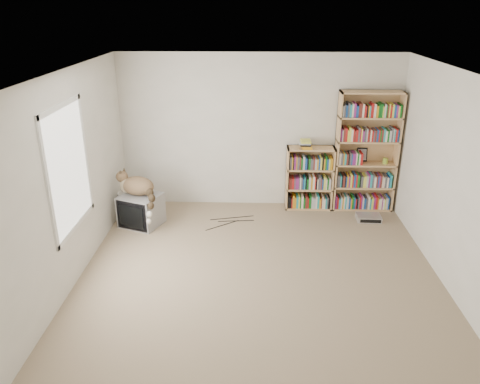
{
  "coord_description": "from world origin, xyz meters",
  "views": [
    {
      "loc": [
        -0.08,
        -4.88,
        3.19
      ],
      "look_at": [
        -0.26,
        1.0,
        0.81
      ],
      "focal_mm": 35.0,
      "sensor_mm": 36.0,
      "label": 1
    }
  ],
  "objects_px": {
    "bookcase_tall": "(366,155)",
    "dvd_player": "(368,218)",
    "crt_tv": "(141,210)",
    "cat": "(139,190)",
    "bookcase_short": "(309,180)"
  },
  "relations": [
    {
      "from": "crt_tv",
      "to": "bookcase_tall",
      "type": "height_order",
      "value": "bookcase_tall"
    },
    {
      "from": "dvd_player",
      "to": "cat",
      "type": "bearing_deg",
      "value": -173.49
    },
    {
      "from": "crt_tv",
      "to": "cat",
      "type": "relative_size",
      "value": 0.97
    },
    {
      "from": "bookcase_tall",
      "to": "crt_tv",
      "type": "bearing_deg",
      "value": -167.87
    },
    {
      "from": "cat",
      "to": "dvd_player",
      "type": "distance_m",
      "value": 3.59
    },
    {
      "from": "cat",
      "to": "dvd_player",
      "type": "height_order",
      "value": "cat"
    },
    {
      "from": "bookcase_tall",
      "to": "bookcase_short",
      "type": "height_order",
      "value": "bookcase_tall"
    },
    {
      "from": "dvd_player",
      "to": "crt_tv",
      "type": "bearing_deg",
      "value": -174.01
    },
    {
      "from": "bookcase_tall",
      "to": "dvd_player",
      "type": "height_order",
      "value": "bookcase_tall"
    },
    {
      "from": "cat",
      "to": "bookcase_tall",
      "type": "relative_size",
      "value": 0.37
    },
    {
      "from": "cat",
      "to": "bookcase_short",
      "type": "distance_m",
      "value": 2.74
    },
    {
      "from": "crt_tv",
      "to": "bookcase_short",
      "type": "distance_m",
      "value": 2.75
    },
    {
      "from": "cat",
      "to": "bookcase_tall",
      "type": "height_order",
      "value": "bookcase_tall"
    },
    {
      "from": "bookcase_short",
      "to": "dvd_player",
      "type": "height_order",
      "value": "bookcase_short"
    },
    {
      "from": "crt_tv",
      "to": "dvd_player",
      "type": "height_order",
      "value": "crt_tv"
    }
  ]
}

